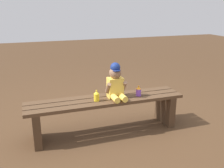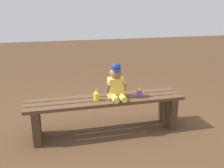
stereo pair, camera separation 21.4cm
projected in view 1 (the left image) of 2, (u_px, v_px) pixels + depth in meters
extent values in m
plane|color=#4C331E|center=(106.00, 131.00, 3.00)|extent=(16.00, 16.00, 0.00)
cube|color=#513823|center=(109.00, 104.00, 2.77)|extent=(1.79, 0.11, 0.04)
cube|color=#513823|center=(106.00, 100.00, 2.88)|extent=(1.79, 0.11, 0.04)
cube|color=#513823|center=(103.00, 96.00, 2.99)|extent=(1.79, 0.11, 0.04)
cube|color=#452F1E|center=(36.00, 127.00, 2.70)|extent=(0.08, 0.36, 0.38)
cube|color=#452F1E|center=(165.00, 108.00, 3.18)|extent=(0.08, 0.36, 0.38)
cube|color=#F2C64C|center=(115.00, 88.00, 2.88)|extent=(0.17, 0.12, 0.23)
sphere|color=#8C664C|center=(115.00, 73.00, 2.83)|extent=(0.14, 0.14, 0.14)
cylinder|color=navy|center=(116.00, 70.00, 2.79)|extent=(0.09, 0.09, 0.01)
sphere|color=navy|center=(115.00, 67.00, 2.81)|extent=(0.11, 0.11, 0.11)
cylinder|color=#FED050|center=(115.00, 98.00, 2.79)|extent=(0.07, 0.16, 0.07)
cylinder|color=#FED050|center=(123.00, 97.00, 2.81)|extent=(0.07, 0.16, 0.07)
cylinder|color=#8C664C|center=(108.00, 88.00, 2.82)|extent=(0.04, 0.12, 0.14)
cylinder|color=#8C664C|center=(124.00, 86.00, 2.88)|extent=(0.04, 0.12, 0.14)
cylinder|color=yellow|center=(97.00, 97.00, 2.79)|extent=(0.06, 0.06, 0.08)
cone|color=yellow|center=(97.00, 93.00, 2.78)|extent=(0.06, 0.06, 0.03)
cylinder|color=yellow|center=(96.00, 91.00, 2.77)|extent=(0.01, 0.01, 0.02)
cylinder|color=#8C4CCC|center=(138.00, 92.00, 2.95)|extent=(0.06, 0.06, 0.08)
cone|color=orange|center=(139.00, 88.00, 2.93)|extent=(0.06, 0.06, 0.03)
cylinder|color=orange|center=(139.00, 86.00, 2.93)|extent=(0.01, 0.01, 0.02)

